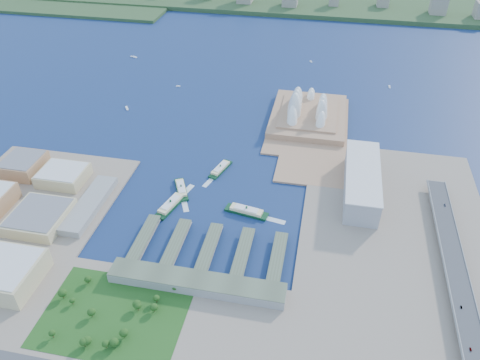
% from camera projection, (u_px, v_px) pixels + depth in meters
% --- Properties ---
extents(ground, '(3000.00, 3000.00, 0.00)m').
position_uv_depth(ground, '(213.00, 211.00, 634.97)').
color(ground, '#0F244A').
rests_on(ground, ground).
extents(west_land, '(220.00, 390.00, 3.00)m').
position_uv_depth(west_land, '(1.00, 237.00, 591.20)').
color(west_land, gray).
rests_on(west_land, ground).
extents(south_land, '(720.00, 180.00, 3.00)m').
position_uv_depth(south_land, '(162.00, 342.00, 468.41)').
color(south_land, gray).
rests_on(south_land, ground).
extents(east_land, '(240.00, 500.00, 3.00)m').
position_uv_depth(east_land, '(399.00, 262.00, 556.28)').
color(east_land, gray).
rests_on(east_land, ground).
extents(peninsula, '(135.00, 220.00, 3.00)m').
position_uv_depth(peninsula, '(308.00, 124.00, 822.01)').
color(peninsula, '#A57B5A').
rests_on(peninsula, ground).
extents(far_shore, '(2200.00, 260.00, 12.00)m').
position_uv_depth(far_shore, '(293.00, 3.00, 1404.53)').
color(far_shore, '#2D4926').
rests_on(far_shore, ground).
extents(opera_house, '(134.00, 180.00, 58.00)m').
position_uv_depth(opera_house, '(310.00, 103.00, 820.09)').
color(opera_house, white).
rests_on(opera_house, peninsula).
extents(toaster_building, '(45.00, 155.00, 35.00)m').
position_uv_depth(toaster_building, '(362.00, 181.00, 654.76)').
color(toaster_building, gray).
rests_on(toaster_building, east_land).
extents(expressway, '(26.00, 340.00, 11.85)m').
position_uv_depth(expressway, '(455.00, 272.00, 534.40)').
color(expressway, gray).
rests_on(expressway, east_land).
extents(west_buildings, '(200.00, 280.00, 27.00)m').
position_uv_depth(west_buildings, '(14.00, 210.00, 609.91)').
color(west_buildings, '#A67953').
rests_on(west_buildings, west_land).
extents(ferry_wharves, '(184.00, 90.00, 9.30)m').
position_uv_depth(ferry_wharves, '(209.00, 248.00, 570.81)').
color(ferry_wharves, '#4C5742').
rests_on(ferry_wharves, ground).
extents(terminal_building, '(200.00, 28.00, 12.00)m').
position_uv_depth(terminal_building, '(197.00, 283.00, 520.73)').
color(terminal_building, gray).
rests_on(terminal_building, south_land).
extents(park, '(150.00, 110.00, 16.00)m').
position_uv_depth(park, '(113.00, 310.00, 488.14)').
color(park, '#194714').
rests_on(park, south_land).
extents(ferry_a, '(34.65, 53.37, 9.96)m').
position_uv_depth(ferry_a, '(181.00, 188.00, 668.17)').
color(ferry_a, '#0E391C').
rests_on(ferry_a, ground).
extents(ferry_b, '(27.70, 53.27, 9.77)m').
position_uv_depth(ferry_b, '(220.00, 168.00, 708.96)').
color(ferry_b, '#0E391C').
rests_on(ferry_b, ground).
extents(ferry_c, '(30.93, 61.97, 11.36)m').
position_uv_depth(ferry_c, '(171.00, 203.00, 638.65)').
color(ferry_c, '#0E391C').
rests_on(ferry_c, ground).
extents(ferry_d, '(60.82, 25.24, 11.17)m').
position_uv_depth(ferry_d, '(246.00, 210.00, 627.81)').
color(ferry_d, '#0E391C').
rests_on(ferry_d, ground).
extents(boat_a, '(11.39, 14.79, 2.92)m').
position_uv_depth(boat_a, '(127.00, 108.00, 871.57)').
color(boat_a, white).
rests_on(boat_a, ground).
extents(boat_b, '(8.98, 4.93, 2.30)m').
position_uv_depth(boat_b, '(178.00, 86.00, 948.77)').
color(boat_b, white).
rests_on(boat_b, ground).
extents(boat_c, '(3.79, 11.57, 2.57)m').
position_uv_depth(boat_c, '(389.00, 87.00, 946.40)').
color(boat_c, white).
rests_on(boat_c, ground).
extents(boat_d, '(17.29, 7.65, 2.85)m').
position_uv_depth(boat_d, '(134.00, 57.00, 1074.16)').
color(boat_d, white).
rests_on(boat_d, ground).
extents(boat_e, '(6.85, 10.24, 2.41)m').
position_uv_depth(boat_e, '(311.00, 61.00, 1052.20)').
color(boat_e, white).
rests_on(boat_e, ground).
extents(car_a, '(1.68, 4.16, 1.42)m').
position_uv_depth(car_a, '(471.00, 349.00, 446.02)').
color(car_a, slate).
rests_on(car_a, expressway).
extents(car_b, '(1.31, 3.75, 1.24)m').
position_uv_depth(car_b, '(461.00, 307.00, 485.97)').
color(car_b, slate).
rests_on(car_b, expressway).
extents(car_c, '(2.05, 5.05, 1.46)m').
position_uv_depth(car_c, '(445.00, 205.00, 619.91)').
color(car_c, slate).
rests_on(car_c, expressway).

